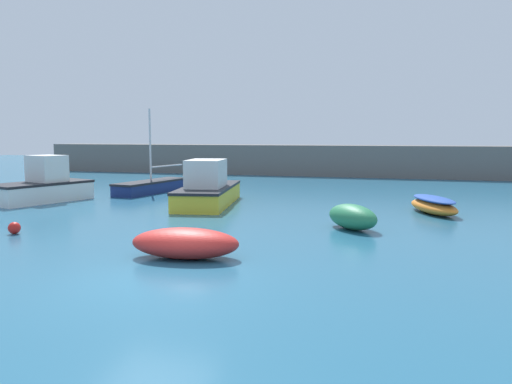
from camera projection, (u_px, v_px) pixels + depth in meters
ground_plane at (155, 284)px, 11.40m from camera, size 120.00×120.00×0.20m
harbor_breakwater at (336, 160)px, 41.22m from camera, size 52.54×3.29×2.50m
motorboat_grey_hull at (43, 186)px, 24.91m from camera, size 3.49×5.17×2.31m
open_tender_yellow at (185, 243)px, 13.40m from camera, size 3.10×1.76×0.82m
fishing_dinghy_green at (352, 217)px, 17.55m from camera, size 2.41×2.49×0.89m
cabin_cruiser_white at (208, 189)px, 23.66m from camera, size 3.27×6.62×2.18m
sailboat_twin_hulled at (151, 186)px, 28.84m from camera, size 2.23×5.93×4.82m
rowboat_with_red_cover at (434, 205)px, 21.12m from camera, size 2.49×3.65×0.74m
mooring_buoy_red at (14, 228)px, 16.73m from camera, size 0.40×0.40×0.40m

